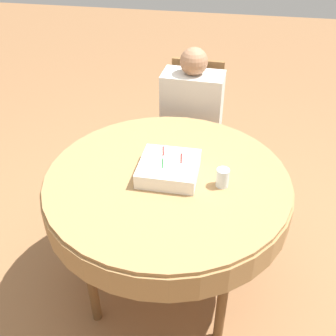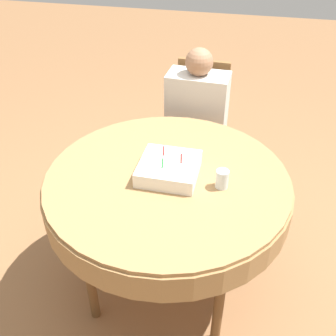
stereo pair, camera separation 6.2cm
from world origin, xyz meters
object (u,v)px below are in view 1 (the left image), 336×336
Objects in this scene: birthday_cake at (169,168)px; drinking_glass at (223,178)px; person at (191,115)px; chair at (193,128)px.

birthday_cake reaches higher than drinking_glass.
drinking_glass is (0.26, -0.84, 0.14)m from person.
chair reaches higher than drinking_glass.
person is 4.02× the size of birthday_cake.
drinking_glass is (0.26, -0.04, 0.01)m from birthday_cake.
person is 12.33× the size of drinking_glass.
chair is 10.78× the size of drinking_glass.
person is (-0.00, -0.10, 0.16)m from chair.
birthday_cake is at bearing -87.95° from chair.
chair reaches higher than birthday_cake.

